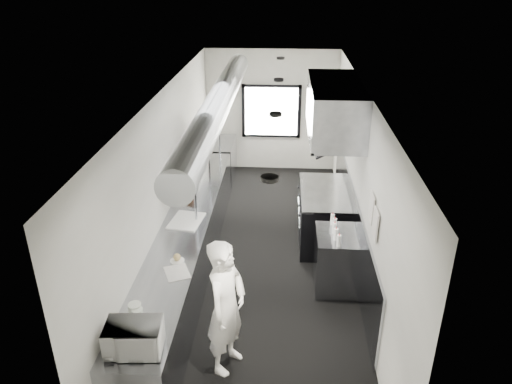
# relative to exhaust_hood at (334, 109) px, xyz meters

# --- Properties ---
(floor) EXTENTS (3.00, 8.00, 0.01)m
(floor) POSITION_rel_exhaust_hood_xyz_m (-1.10, -0.70, -2.39)
(floor) COLOR black
(floor) RESTS_ON ground
(ceiling) EXTENTS (3.00, 8.00, 0.01)m
(ceiling) POSITION_rel_exhaust_hood_xyz_m (-1.10, -0.70, 0.41)
(ceiling) COLOR beige
(ceiling) RESTS_ON wall_back
(wall_back) EXTENTS (3.00, 0.02, 2.80)m
(wall_back) POSITION_rel_exhaust_hood_xyz_m (-1.10, 3.30, -0.99)
(wall_back) COLOR silver
(wall_back) RESTS_ON floor
(wall_front) EXTENTS (3.00, 0.02, 2.80)m
(wall_front) POSITION_rel_exhaust_hood_xyz_m (-1.10, -4.70, -0.99)
(wall_front) COLOR silver
(wall_front) RESTS_ON floor
(wall_left) EXTENTS (0.02, 8.00, 2.80)m
(wall_left) POSITION_rel_exhaust_hood_xyz_m (-2.60, -0.70, -0.99)
(wall_left) COLOR silver
(wall_left) RESTS_ON floor
(wall_right) EXTENTS (0.02, 8.00, 2.80)m
(wall_right) POSITION_rel_exhaust_hood_xyz_m (0.40, -0.70, -0.99)
(wall_right) COLOR silver
(wall_right) RESTS_ON floor
(wall_cladding) EXTENTS (0.03, 5.50, 1.10)m
(wall_cladding) POSITION_rel_exhaust_hood_xyz_m (0.38, -0.40, -1.84)
(wall_cladding) COLOR gray
(wall_cladding) RESTS_ON wall_right
(hvac_duct) EXTENTS (0.40, 6.40, 0.40)m
(hvac_duct) POSITION_rel_exhaust_hood_xyz_m (-1.80, -0.30, 0.16)
(hvac_duct) COLOR gray
(hvac_duct) RESTS_ON ceiling
(service_window) EXTENTS (1.36, 0.05, 1.25)m
(service_window) POSITION_rel_exhaust_hood_xyz_m (-1.10, 3.26, -0.99)
(service_window) COLOR white
(service_window) RESTS_ON wall_back
(exhaust_hood) EXTENTS (0.81, 2.20, 0.88)m
(exhaust_hood) POSITION_rel_exhaust_hood_xyz_m (0.00, 0.00, 0.00)
(exhaust_hood) COLOR gray
(exhaust_hood) RESTS_ON ceiling
(prep_counter) EXTENTS (0.70, 6.00, 0.90)m
(prep_counter) POSITION_rel_exhaust_hood_xyz_m (-2.25, -1.20, -1.94)
(prep_counter) COLOR gray
(prep_counter) RESTS_ON floor
(pass_shelf) EXTENTS (0.45, 3.00, 0.68)m
(pass_shelf) POSITION_rel_exhaust_hood_xyz_m (-2.29, 0.30, -0.86)
(pass_shelf) COLOR gray
(pass_shelf) RESTS_ON prep_counter
(range) EXTENTS (0.88, 1.60, 0.94)m
(range) POSITION_rel_exhaust_hood_xyz_m (-0.06, 0.00, -1.92)
(range) COLOR black
(range) RESTS_ON floor
(bottle_station) EXTENTS (0.65, 0.80, 0.90)m
(bottle_station) POSITION_rel_exhaust_hood_xyz_m (0.05, -1.40, -1.94)
(bottle_station) COLOR gray
(bottle_station) RESTS_ON floor
(far_work_table) EXTENTS (0.70, 1.20, 0.90)m
(far_work_table) POSITION_rel_exhaust_hood_xyz_m (-2.25, 2.50, -1.94)
(far_work_table) COLOR gray
(far_work_table) RESTS_ON floor
(notice_sheet_a) EXTENTS (0.02, 0.28, 0.38)m
(notice_sheet_a) POSITION_rel_exhaust_hood_xyz_m (0.37, -1.90, -0.79)
(notice_sheet_a) COLOR silver
(notice_sheet_a) RESTS_ON wall_right
(notice_sheet_b) EXTENTS (0.02, 0.28, 0.38)m
(notice_sheet_b) POSITION_rel_exhaust_hood_xyz_m (0.37, -2.25, -0.84)
(notice_sheet_b) COLOR silver
(notice_sheet_b) RESTS_ON wall_right
(line_cook) EXTENTS (0.62, 0.74, 1.73)m
(line_cook) POSITION_rel_exhaust_hood_xyz_m (-1.40, -3.10, -1.53)
(line_cook) COLOR white
(line_cook) RESTS_ON floor
(microwave) EXTENTS (0.55, 0.44, 0.31)m
(microwave) POSITION_rel_exhaust_hood_xyz_m (-2.24, -3.87, -1.33)
(microwave) COLOR white
(microwave) RESTS_ON prep_counter
(deli_tub_a) EXTENTS (0.18, 0.18, 0.11)m
(deli_tub_a) POSITION_rel_exhaust_hood_xyz_m (-2.41, -3.29, -1.44)
(deli_tub_a) COLOR beige
(deli_tub_a) RESTS_ON prep_counter
(deli_tub_b) EXTENTS (0.17, 0.17, 0.09)m
(deli_tub_b) POSITION_rel_exhaust_hood_xyz_m (-2.36, -3.35, -1.45)
(deli_tub_b) COLOR beige
(deli_tub_b) RESTS_ON prep_counter
(newspaper) EXTENTS (0.41, 0.44, 0.01)m
(newspaper) POSITION_rel_exhaust_hood_xyz_m (-2.10, -2.50, -1.49)
(newspaper) COLOR white
(newspaper) RESTS_ON prep_counter
(small_plate) EXTENTS (0.24, 0.24, 0.02)m
(small_plate) POSITION_rel_exhaust_hood_xyz_m (-2.15, -2.24, -1.48)
(small_plate) COLOR silver
(small_plate) RESTS_ON prep_counter
(pastry) EXTENTS (0.10, 0.10, 0.10)m
(pastry) POSITION_rel_exhaust_hood_xyz_m (-2.15, -2.24, -1.43)
(pastry) COLOR tan
(pastry) RESTS_ON small_plate
(cutting_board) EXTENTS (0.53, 0.65, 0.02)m
(cutting_board) POSITION_rel_exhaust_hood_xyz_m (-2.25, -1.14, -1.48)
(cutting_board) COLOR silver
(cutting_board) RESTS_ON prep_counter
(knife_block) EXTENTS (0.10, 0.23, 0.25)m
(knife_block) POSITION_rel_exhaust_hood_xyz_m (-2.38, -0.07, -1.37)
(knife_block) COLOR #512A1C
(knife_block) RESTS_ON prep_counter
(plate_stack_a) EXTENTS (0.32, 0.32, 0.29)m
(plate_stack_a) POSITION_rel_exhaust_hood_xyz_m (-2.31, -0.42, -0.68)
(plate_stack_a) COLOR silver
(plate_stack_a) RESTS_ON pass_shelf
(plate_stack_b) EXTENTS (0.27, 0.27, 0.35)m
(plate_stack_b) POSITION_rel_exhaust_hood_xyz_m (-2.29, 0.08, -0.65)
(plate_stack_b) COLOR silver
(plate_stack_b) RESTS_ON pass_shelf
(plate_stack_c) EXTENTS (0.29, 0.29, 0.33)m
(plate_stack_c) POSITION_rel_exhaust_hood_xyz_m (-2.30, 0.61, -0.65)
(plate_stack_c) COLOR silver
(plate_stack_c) RESTS_ON pass_shelf
(plate_stack_d) EXTENTS (0.29, 0.29, 0.37)m
(plate_stack_d) POSITION_rel_exhaust_hood_xyz_m (-2.29, 0.95, -0.64)
(plate_stack_d) COLOR silver
(plate_stack_d) RESTS_ON pass_shelf
(squeeze_bottle_a) EXTENTS (0.07, 0.07, 0.18)m
(squeeze_bottle_a) POSITION_rel_exhaust_hood_xyz_m (0.01, -1.72, -1.40)
(squeeze_bottle_a) COLOR silver
(squeeze_bottle_a) RESTS_ON bottle_station
(squeeze_bottle_b) EXTENTS (0.07, 0.07, 0.18)m
(squeeze_bottle_b) POSITION_rel_exhaust_hood_xyz_m (-0.01, -1.55, -1.40)
(squeeze_bottle_b) COLOR silver
(squeeze_bottle_b) RESTS_ON bottle_station
(squeeze_bottle_c) EXTENTS (0.06, 0.06, 0.17)m
(squeeze_bottle_c) POSITION_rel_exhaust_hood_xyz_m (-0.02, -1.37, -1.40)
(squeeze_bottle_c) COLOR silver
(squeeze_bottle_c) RESTS_ON bottle_station
(squeeze_bottle_d) EXTENTS (0.08, 0.08, 0.19)m
(squeeze_bottle_d) POSITION_rel_exhaust_hood_xyz_m (-0.01, -1.27, -1.40)
(squeeze_bottle_d) COLOR silver
(squeeze_bottle_d) RESTS_ON bottle_station
(squeeze_bottle_e) EXTENTS (0.07, 0.07, 0.18)m
(squeeze_bottle_e) POSITION_rel_exhaust_hood_xyz_m (-0.02, -1.10, -1.40)
(squeeze_bottle_e) COLOR silver
(squeeze_bottle_e) RESTS_ON bottle_station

